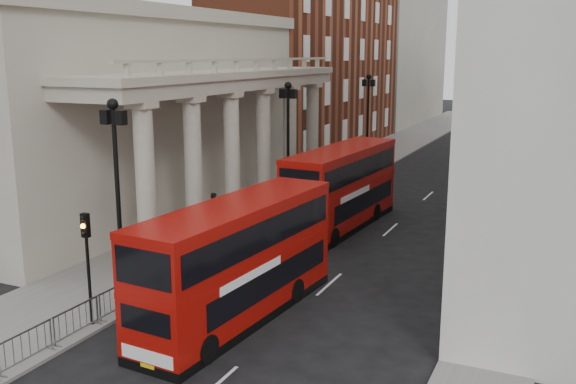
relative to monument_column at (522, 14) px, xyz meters
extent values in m
plane|color=black|center=(-6.00, -92.00, -15.98)|extent=(260.00, 260.00, 0.00)
cube|color=slate|center=(-9.00, -62.00, -15.92)|extent=(6.00, 140.00, 0.12)
cube|color=slate|center=(7.50, -62.00, -15.92)|extent=(3.00, 140.00, 0.12)
cube|color=slate|center=(-6.05, -62.00, -15.91)|extent=(0.20, 140.00, 0.14)
cube|color=#A09886|center=(-16.50, -74.00, -9.98)|extent=(9.00, 28.00, 12.00)
cube|color=maroon|center=(-16.50, -44.00, -4.98)|extent=(9.00, 32.00, 22.00)
cube|color=#A09886|center=(-16.50, -12.00, -5.98)|extent=(9.00, 30.00, 20.00)
cube|color=#60605E|center=(0.00, 0.00, -11.98)|extent=(8.00, 8.00, 8.00)
cylinder|color=black|center=(-6.60, -88.00, -15.46)|extent=(0.36, 0.36, 0.80)
cylinder|color=black|center=(-6.60, -88.00, -11.86)|extent=(0.18, 0.18, 8.00)
sphere|color=black|center=(-6.60, -88.00, -7.76)|extent=(0.44, 0.44, 0.44)
cube|color=black|center=(-6.25, -88.00, -8.26)|extent=(0.35, 0.35, 0.55)
cube|color=black|center=(-6.95, -88.00, -8.26)|extent=(0.35, 0.35, 0.55)
cylinder|color=black|center=(-6.60, -72.00, -15.46)|extent=(0.36, 0.36, 0.80)
cylinder|color=black|center=(-6.60, -72.00, -11.86)|extent=(0.18, 0.18, 8.00)
sphere|color=black|center=(-6.60, -72.00, -7.76)|extent=(0.44, 0.44, 0.44)
cube|color=black|center=(-6.25, -72.00, -8.26)|extent=(0.35, 0.35, 0.55)
cube|color=black|center=(-6.95, -72.00, -8.26)|extent=(0.35, 0.35, 0.55)
cylinder|color=black|center=(-6.60, -56.00, -15.46)|extent=(0.36, 0.36, 0.80)
cylinder|color=black|center=(-6.60, -56.00, -11.86)|extent=(0.18, 0.18, 8.00)
sphere|color=black|center=(-6.60, -56.00, -7.76)|extent=(0.44, 0.44, 0.44)
cube|color=black|center=(-6.25, -56.00, -8.26)|extent=(0.35, 0.35, 0.55)
cube|color=black|center=(-6.95, -56.00, -8.26)|extent=(0.35, 0.35, 0.55)
cylinder|color=black|center=(-6.50, -90.00, -14.16)|extent=(0.12, 0.12, 3.40)
cube|color=black|center=(-6.50, -90.00, -12.01)|extent=(0.28, 0.22, 0.90)
sphere|color=black|center=(-6.50, -90.13, -11.71)|extent=(0.18, 0.18, 0.18)
sphere|color=orange|center=(-6.50, -90.13, -12.01)|extent=(0.18, 0.18, 0.18)
sphere|color=black|center=(-6.50, -90.13, -12.31)|extent=(0.18, 0.18, 0.18)
cube|color=gray|center=(-6.35, -93.30, -15.31)|extent=(0.50, 2.30, 1.10)
cube|color=gray|center=(-6.35, -90.95, -15.31)|extent=(0.50, 2.30, 1.10)
cube|color=gray|center=(-6.35, -88.60, -15.31)|extent=(0.50, 2.30, 1.10)
cube|color=gray|center=(-6.35, -86.25, -15.31)|extent=(0.50, 2.30, 1.10)
cube|color=gray|center=(-6.35, -83.90, -15.31)|extent=(0.50, 2.30, 1.10)
cube|color=gray|center=(-6.35, -81.55, -15.31)|extent=(0.50, 2.30, 1.10)
cube|color=#970B06|center=(-1.89, -86.90, -14.62)|extent=(3.37, 10.77, 2.02)
cube|color=#970B06|center=(-1.89, -86.90, -12.52)|extent=(3.37, 10.77, 1.77)
cube|color=#970B06|center=(-1.89, -86.90, -11.51)|extent=(3.41, 10.81, 0.25)
cube|color=black|center=(-1.89, -86.90, -15.80)|extent=(3.39, 10.77, 0.35)
cube|color=black|center=(-1.89, -86.90, -14.37)|extent=(3.27, 8.76, 1.01)
cube|color=black|center=(-1.89, -86.90, -12.42)|extent=(3.38, 10.17, 1.11)
cube|color=white|center=(-2.31, -92.18, -15.33)|extent=(2.12, 0.23, 0.45)
cube|color=yellow|center=(-2.31, -92.19, -15.66)|extent=(0.56, 0.09, 0.13)
cylinder|color=black|center=(-3.32, -90.49, -15.48)|extent=(0.40, 1.03, 1.01)
cylinder|color=black|center=(-1.05, -90.67, -15.48)|extent=(0.40, 1.03, 1.01)
cylinder|color=black|center=(-2.82, -84.35, -15.48)|extent=(0.40, 1.03, 1.01)
cylinder|color=black|center=(-0.55, -84.53, -15.48)|extent=(0.40, 1.03, 1.01)
cube|color=#A20C07|center=(-2.83, -72.67, -14.58)|extent=(3.31, 11.06, 2.08)
cube|color=#A20C07|center=(-2.83, -72.67, -12.42)|extent=(3.31, 11.06, 1.82)
cube|color=#A20C07|center=(-2.83, -72.67, -11.38)|extent=(3.35, 11.11, 0.26)
cube|color=black|center=(-2.83, -72.67, -15.80)|extent=(3.33, 11.07, 0.36)
cube|color=black|center=(-2.83, -72.67, -14.32)|extent=(3.24, 8.99, 1.04)
cube|color=black|center=(-2.83, -72.67, -12.32)|extent=(3.33, 10.45, 1.14)
cube|color=white|center=(-3.18, -78.11, -15.31)|extent=(2.18, 0.21, 0.47)
cube|color=yellow|center=(-3.19, -78.12, -15.65)|extent=(0.57, 0.08, 0.14)
cylinder|color=black|center=(-4.25, -76.38, -15.46)|extent=(0.40, 1.06, 1.04)
cylinder|color=black|center=(-1.90, -76.53, -15.46)|extent=(0.40, 1.06, 1.04)
cylinder|color=black|center=(-3.83, -70.05, -15.46)|extent=(0.40, 1.06, 1.04)
cylinder|color=black|center=(-1.49, -70.21, -15.46)|extent=(0.40, 1.06, 1.04)
imported|color=black|center=(-9.44, -77.16, -15.06)|extent=(0.62, 0.45, 1.60)
imported|color=#2A2321|center=(-10.31, -74.86, -15.00)|extent=(0.96, 0.83, 1.72)
imported|color=black|center=(-8.56, -70.95, -14.98)|extent=(0.87, 0.58, 1.76)
camera|label=1|loc=(9.60, -107.44, -5.88)|focal=40.00mm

